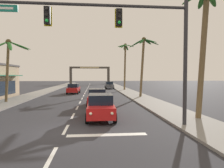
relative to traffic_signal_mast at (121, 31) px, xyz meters
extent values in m
plane|color=#2D2D33|center=(-3.07, -0.55, -5.40)|extent=(220.00, 220.00, 0.00)
cube|color=gray|center=(4.73, 19.45, -5.33)|extent=(3.20, 110.00, 0.14)
cube|color=gray|center=(-10.87, 19.45, -5.33)|extent=(3.20, 110.00, 0.14)
cube|color=silver|center=(-3.07, -3.66, -5.40)|extent=(0.16, 2.00, 0.01)
cube|color=silver|center=(-3.07, 0.06, -5.40)|extent=(0.16, 2.00, 0.01)
cube|color=silver|center=(-3.07, 3.78, -5.40)|extent=(0.16, 2.00, 0.01)
cube|color=silver|center=(-3.07, 7.51, -5.40)|extent=(0.16, 2.00, 0.01)
cube|color=silver|center=(-3.07, 11.23, -5.40)|extent=(0.16, 2.00, 0.01)
cube|color=silver|center=(-3.07, 14.95, -5.40)|extent=(0.16, 2.00, 0.01)
cube|color=silver|center=(-3.07, 18.67, -5.40)|extent=(0.16, 2.00, 0.01)
cube|color=silver|center=(-3.07, 22.40, -5.40)|extent=(0.16, 2.00, 0.01)
cube|color=silver|center=(-3.07, 26.12, -5.40)|extent=(0.16, 2.00, 0.01)
cube|color=silver|center=(-3.07, 29.84, -5.40)|extent=(0.16, 2.00, 0.01)
cube|color=silver|center=(-3.07, 33.56, -5.40)|extent=(0.16, 2.00, 0.01)
cube|color=silver|center=(-3.07, 37.29, -5.40)|extent=(0.16, 2.00, 0.01)
cube|color=silver|center=(-3.07, 41.01, -5.40)|extent=(0.16, 2.00, 0.01)
cube|color=silver|center=(-3.07, 44.73, -5.40)|extent=(0.16, 2.00, 0.01)
cube|color=silver|center=(-3.07, 48.45, -5.40)|extent=(0.16, 2.00, 0.01)
cube|color=silver|center=(-3.07, 52.18, -5.40)|extent=(0.16, 2.00, 0.01)
cube|color=silver|center=(-3.07, 55.90, -5.40)|extent=(0.16, 2.00, 0.01)
cube|color=silver|center=(-3.07, 59.62, -5.40)|extent=(0.16, 2.00, 0.01)
cube|color=silver|center=(-3.07, 63.34, -5.40)|extent=(0.16, 2.00, 0.01)
cube|color=silver|center=(-3.07, 67.07, -5.40)|extent=(0.16, 2.00, 0.01)
cube|color=silver|center=(-0.87, -1.15, -5.40)|extent=(4.00, 0.44, 0.01)
cylinder|color=#2D2D33|center=(3.70, 0.00, -1.80)|extent=(0.22, 0.22, 7.19)
cylinder|color=#2D2D33|center=(-2.05, 0.00, 1.39)|extent=(11.50, 0.16, 0.16)
sphere|color=#2D2D33|center=(3.70, 0.00, 1.85)|extent=(0.20, 0.20, 0.20)
cube|color=black|center=(-0.13, -0.02, 0.75)|extent=(0.32, 0.26, 0.92)
sphere|color=black|center=(-0.13, -0.16, 1.05)|extent=(0.17, 0.17, 0.17)
sphere|color=black|center=(-0.13, -0.16, 0.75)|extent=(0.17, 0.17, 0.17)
sphere|color=#1EE54C|center=(-0.13, -0.16, 0.45)|extent=(0.17, 0.17, 0.17)
cube|color=yellow|center=(-0.13, 0.15, 0.75)|extent=(0.42, 0.03, 1.04)
cube|color=black|center=(-3.97, -0.02, 0.75)|extent=(0.32, 0.26, 0.92)
sphere|color=black|center=(-3.97, -0.16, 1.05)|extent=(0.17, 0.17, 0.17)
sphere|color=black|center=(-3.97, -0.16, 0.75)|extent=(0.17, 0.17, 0.17)
sphere|color=#1EE54C|center=(-3.97, -0.16, 0.45)|extent=(0.17, 0.17, 0.17)
cube|color=yellow|center=(-3.97, 0.15, 0.75)|extent=(0.42, 0.03, 1.04)
cube|color=red|center=(-1.07, 2.66, -4.72)|extent=(1.80, 4.32, 0.72)
cube|color=black|center=(-1.07, 2.81, -4.04)|extent=(1.62, 2.22, 0.64)
cylinder|color=black|center=(-0.22, 1.24, -5.08)|extent=(0.23, 0.64, 0.64)
cylinder|color=black|center=(-1.94, 1.25, -5.08)|extent=(0.23, 0.64, 0.64)
cylinder|color=black|center=(-0.19, 4.07, -5.08)|extent=(0.23, 0.64, 0.64)
cylinder|color=black|center=(-1.92, 4.09, -5.08)|extent=(0.23, 0.64, 0.64)
sphere|color=#F9EFC6|center=(-0.47, 0.49, -4.64)|extent=(0.18, 0.18, 0.18)
sphere|color=#F9EFC6|center=(-1.71, 0.50, -4.64)|extent=(0.18, 0.18, 0.18)
cube|color=red|center=(-0.39, 4.82, -4.62)|extent=(0.24, 0.06, 0.20)
cube|color=red|center=(-1.71, 4.83, -4.62)|extent=(0.24, 0.06, 0.20)
cube|color=red|center=(-1.20, 8.59, -4.72)|extent=(1.88, 4.35, 0.72)
cube|color=black|center=(-1.19, 8.74, -4.04)|extent=(1.66, 2.24, 0.64)
cylinder|color=black|center=(-0.37, 7.14, -5.08)|extent=(0.24, 0.65, 0.64)
cylinder|color=black|center=(-2.10, 7.19, -5.08)|extent=(0.24, 0.65, 0.64)
cylinder|color=black|center=(-0.29, 9.98, -5.08)|extent=(0.24, 0.65, 0.64)
cylinder|color=black|center=(-2.02, 10.03, -5.08)|extent=(0.24, 0.65, 0.64)
sphere|color=#F9EFC6|center=(-0.64, 6.40, -4.64)|extent=(0.18, 0.18, 0.18)
sphere|color=#F9EFC6|center=(-1.88, 6.43, -4.64)|extent=(0.18, 0.18, 0.18)
cube|color=red|center=(-0.48, 10.73, -4.62)|extent=(0.24, 0.07, 0.20)
cube|color=red|center=(-1.80, 10.76, -4.62)|extent=(0.24, 0.07, 0.20)
cube|color=red|center=(-4.95, 22.72, -4.72)|extent=(1.93, 4.37, 0.72)
cube|color=black|center=(-4.95, 22.57, -4.04)|extent=(1.69, 2.26, 0.64)
cylinder|color=black|center=(-5.75, 24.17, -5.08)|extent=(0.24, 0.65, 0.64)
cylinder|color=black|center=(-4.03, 24.10, -5.08)|extent=(0.24, 0.65, 0.64)
cylinder|color=black|center=(-5.86, 21.33, -5.08)|extent=(0.24, 0.65, 0.64)
cylinder|color=black|center=(-4.14, 21.27, -5.08)|extent=(0.24, 0.65, 0.64)
sphere|color=#B2B2AD|center=(-5.48, 24.91, -4.64)|extent=(0.18, 0.18, 0.18)
sphere|color=#B2B2AD|center=(-4.24, 24.86, -4.64)|extent=(0.18, 0.18, 0.18)
cube|color=red|center=(-5.69, 20.58, -4.62)|extent=(0.24, 0.07, 0.20)
cube|color=red|center=(-4.37, 20.53, -4.62)|extent=(0.24, 0.07, 0.20)
cube|color=#4C515B|center=(2.06, 34.89, -4.72)|extent=(1.85, 4.34, 0.72)
cube|color=black|center=(2.06, 35.04, -4.04)|extent=(1.65, 2.23, 0.64)
cylinder|color=black|center=(2.96, 33.49, -5.08)|extent=(0.23, 0.64, 0.64)
cylinder|color=black|center=(1.23, 33.46, -5.08)|extent=(0.23, 0.64, 0.64)
cylinder|color=black|center=(2.89, 36.33, -5.08)|extent=(0.23, 0.64, 0.64)
cylinder|color=black|center=(1.17, 36.29, -5.08)|extent=(0.23, 0.64, 0.64)
sphere|color=#B2B2AD|center=(2.73, 32.74, -4.64)|extent=(0.18, 0.18, 0.18)
sphere|color=#B2B2AD|center=(1.49, 32.71, -4.64)|extent=(0.18, 0.18, 0.18)
cube|color=red|center=(2.68, 37.07, -4.62)|extent=(0.24, 0.07, 0.20)
cube|color=red|center=(1.36, 37.04, -4.62)|extent=(0.24, 0.07, 0.20)
cylinder|color=brown|center=(-10.93, 11.54, -2.10)|extent=(0.67, 0.28, 6.61)
ellipsoid|color=#2D702D|center=(-9.56, 11.49, 0.87)|extent=(2.40, 0.49, 0.99)
ellipsoid|color=#2D702D|center=(-9.94, 12.44, 0.95)|extent=(1.91, 2.09, 0.83)
ellipsoid|color=#2D702D|center=(-11.13, 12.68, 1.01)|extent=(1.17, 2.46, 0.73)
ellipsoid|color=#2D702D|center=(-10.22, 10.57, 0.69)|extent=(1.41, 2.17, 1.34)
sphere|color=#4C4223|center=(-10.73, 11.54, 1.25)|extent=(0.60, 0.60, 0.60)
cylinder|color=brown|center=(5.68, 1.65, -1.09)|extent=(0.84, 0.36, 8.63)
cylinder|color=brown|center=(5.04, 15.50, -1.46)|extent=(0.76, 0.32, 7.89)
ellipsoid|color=#1E5123|center=(6.32, 15.53, 2.20)|extent=(2.17, 0.46, 0.89)
ellipsoid|color=#1E5123|center=(6.00, 16.31, 2.36)|extent=(1.79, 1.92, 0.59)
ellipsoid|color=#1E5123|center=(4.63, 16.36, 2.24)|extent=(1.61, 2.00, 0.82)
ellipsoid|color=#1E5123|center=(4.31, 15.73, 2.04)|extent=(2.07, 0.86, 1.22)
ellipsoid|color=#1E5123|center=(4.77, 14.60, 2.12)|extent=(1.36, 2.04, 1.06)
ellipsoid|color=#1E5123|center=(5.87, 14.63, 2.22)|extent=(1.58, 2.00, 0.87)
sphere|color=#4C4223|center=(5.26, 15.50, 2.54)|extent=(0.60, 0.60, 0.60)
cylinder|color=brown|center=(4.87, 29.34, -0.74)|extent=(0.52, 0.35, 9.34)
ellipsoid|color=#2D702D|center=(5.84, 29.31, 3.81)|extent=(1.81, 0.46, 0.58)
ellipsoid|color=#2D702D|center=(5.35, 29.98, 3.52)|extent=(1.15, 1.56, 1.13)
ellipsoid|color=#2D702D|center=(4.95, 30.11, 3.55)|extent=(0.43, 1.62, 1.07)
ellipsoid|color=#2D702D|center=(4.38, 30.01, 3.84)|extent=(1.48, 1.63, 0.52)
ellipsoid|color=#2D702D|center=(4.10, 29.20, 3.76)|extent=(1.82, 0.68, 0.67)
ellipsoid|color=#2D702D|center=(4.41, 28.77, 3.59)|extent=(1.44, 1.46, 1.01)
ellipsoid|color=#2D702D|center=(4.82, 28.48, 3.77)|extent=(0.67, 1.82, 0.65)
ellipsoid|color=#2D702D|center=(5.64, 28.81, 3.74)|extent=(1.64, 1.40, 0.72)
sphere|color=#4C4223|center=(4.96, 29.34, 3.98)|extent=(0.60, 0.60, 0.60)
cube|color=#423D38|center=(-10.09, 63.24, -2.50)|extent=(0.90, 0.90, 5.80)
cube|color=#423D38|center=(3.95, 63.24, -2.50)|extent=(0.90, 0.90, 5.80)
cube|color=#423D38|center=(-3.07, 63.24, 0.75)|extent=(14.94, 0.60, 0.70)
cube|color=tan|center=(-3.07, 62.92, 0.75)|extent=(7.02, 0.08, 0.56)
camera|label=1|loc=(-1.52, -10.81, -2.46)|focal=31.45mm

